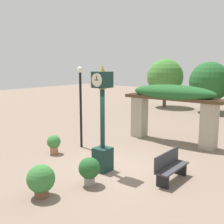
{
  "coord_description": "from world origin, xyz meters",
  "views": [
    {
      "loc": [
        5.58,
        -7.07,
        3.52
      ],
      "look_at": [
        -0.19,
        0.27,
        1.92
      ],
      "focal_mm": 45.0,
      "sensor_mm": 36.0,
      "label": 1
    }
  ],
  "objects_px": {
    "lamp_post": "(81,98)",
    "potted_plant_near_left": "(41,180)",
    "potted_plant_near_right": "(89,169)",
    "potted_plant_far_left": "(54,143)",
    "park_bench": "(170,167)",
    "pedestal_clock": "(103,127)"
  },
  "relations": [
    {
      "from": "potted_plant_near_left",
      "to": "lamp_post",
      "type": "bearing_deg",
      "value": 121.02
    },
    {
      "from": "lamp_post",
      "to": "potted_plant_near_left",
      "type": "bearing_deg",
      "value": -58.98
    },
    {
      "from": "potted_plant_near_left",
      "to": "potted_plant_far_left",
      "type": "relative_size",
      "value": 1.17
    },
    {
      "from": "potted_plant_far_left",
      "to": "park_bench",
      "type": "distance_m",
      "value": 4.84
    },
    {
      "from": "potted_plant_near_left",
      "to": "park_bench",
      "type": "distance_m",
      "value": 3.83
    },
    {
      "from": "potted_plant_near_right",
      "to": "lamp_post",
      "type": "distance_m",
      "value": 4.24
    },
    {
      "from": "pedestal_clock",
      "to": "potted_plant_far_left",
      "type": "bearing_deg",
      "value": 176.39
    },
    {
      "from": "potted_plant_near_right",
      "to": "pedestal_clock",
      "type": "bearing_deg",
      "value": 111.04
    },
    {
      "from": "pedestal_clock",
      "to": "potted_plant_near_right",
      "type": "xyz_separation_m",
      "value": [
        0.43,
        -1.12,
        -1.01
      ]
    },
    {
      "from": "potted_plant_far_left",
      "to": "lamp_post",
      "type": "distance_m",
      "value": 2.17
    },
    {
      "from": "park_bench",
      "to": "potted_plant_near_right",
      "type": "bearing_deg",
      "value": 135.89
    },
    {
      "from": "potted_plant_near_right",
      "to": "park_bench",
      "type": "xyz_separation_m",
      "value": [
        1.72,
        1.77,
        -0.05
      ]
    },
    {
      "from": "potted_plant_near_right",
      "to": "potted_plant_near_left",
      "type": "bearing_deg",
      "value": -110.72
    },
    {
      "from": "potted_plant_near_right",
      "to": "lamp_post",
      "type": "relative_size",
      "value": 0.24
    },
    {
      "from": "potted_plant_far_left",
      "to": "park_bench",
      "type": "relative_size",
      "value": 0.5
    },
    {
      "from": "pedestal_clock",
      "to": "potted_plant_near_right",
      "type": "distance_m",
      "value": 1.57
    },
    {
      "from": "pedestal_clock",
      "to": "lamp_post",
      "type": "distance_m",
      "value": 2.95
    },
    {
      "from": "potted_plant_far_left",
      "to": "potted_plant_near_left",
      "type": "bearing_deg",
      "value": -45.41
    },
    {
      "from": "potted_plant_near_right",
      "to": "potted_plant_far_left",
      "type": "bearing_deg",
      "value": 157.44
    },
    {
      "from": "potted_plant_near_left",
      "to": "lamp_post",
      "type": "height_order",
      "value": "lamp_post"
    },
    {
      "from": "lamp_post",
      "to": "park_bench",
      "type": "bearing_deg",
      "value": -10.49
    },
    {
      "from": "potted_plant_near_left",
      "to": "potted_plant_far_left",
      "type": "xyz_separation_m",
      "value": [
        -2.6,
        2.63,
        -0.05
      ]
    }
  ]
}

